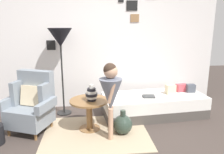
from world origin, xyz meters
TOP-DOWN VIEW (x-y plane):
  - gallery_wall at (0.00, 1.95)m, footprint 4.80×0.12m
  - rug at (-0.14, 0.66)m, footprint 1.65×1.28m
  - armchair at (-1.17, 0.90)m, footprint 0.88×0.78m
  - daybed at (0.98, 1.28)m, footprint 1.97×0.97m
  - pillow_head at (1.75, 1.38)m, footprint 0.17×0.12m
  - pillow_mid at (1.59, 1.45)m, footprint 0.24×0.16m
  - pillow_back at (1.32, 1.32)m, footprint 0.20×0.15m
  - side_table at (-0.24, 0.81)m, footprint 0.63×0.63m
  - vase_striped at (-0.20, 0.77)m, footprint 0.19×0.19m
  - floor_lamp at (-0.73, 1.53)m, footprint 0.44×0.44m
  - person_child at (0.08, 0.47)m, footprint 0.34×0.34m
  - book_on_daybed at (0.85, 1.17)m, footprint 0.24×0.18m
  - demijohn_near at (0.29, 0.60)m, footprint 0.31×0.31m

SIDE VIEW (x-z plane):
  - rug at x=-0.14m, z-range 0.00..0.01m
  - demijohn_near at x=0.29m, z-range -0.04..0.35m
  - daybed at x=0.98m, z-range 0.00..0.40m
  - side_table at x=-0.24m, z-range 0.12..0.63m
  - book_on_daybed at x=0.85m, z-range 0.40..0.43m
  - armchair at x=-1.17m, z-range -0.05..0.92m
  - pillow_mid at x=1.59m, z-range 0.40..0.55m
  - pillow_head at x=1.75m, z-range 0.40..0.56m
  - pillow_back at x=1.32m, z-range 0.40..0.58m
  - vase_striped at x=-0.20m, z-range 0.49..0.76m
  - person_child at x=0.08m, z-range 0.17..1.34m
  - gallery_wall at x=0.00m, z-range 0.00..2.60m
  - floor_lamp at x=-0.73m, z-range 0.60..2.24m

